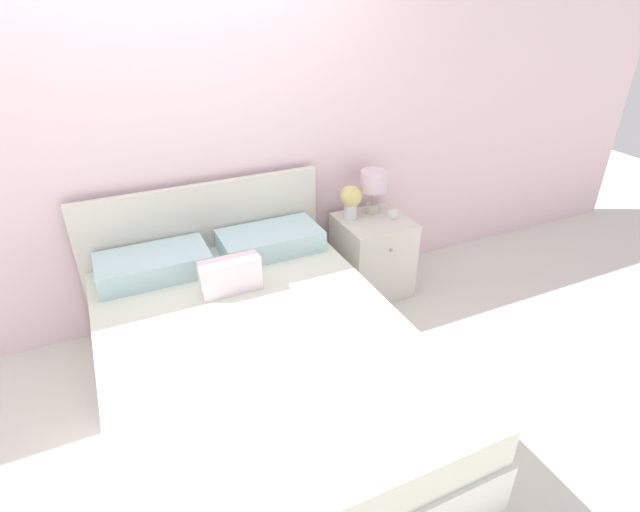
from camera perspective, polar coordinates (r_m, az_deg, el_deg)
ground_plane at (r=3.75m, az=-12.01°, el=-5.80°), size 12.00×12.00×0.00m
wall_back at (r=3.26m, az=-14.72°, el=13.92°), size 8.00×0.06×2.60m
bed at (r=2.81m, az=-7.45°, el=-11.82°), size 1.60×2.13×0.97m
nightstand at (r=3.75m, az=5.97°, el=0.08°), size 0.49×0.50×0.59m
table_lamp at (r=3.64m, az=6.15°, el=8.22°), size 0.19×0.19×0.32m
flower_vase at (r=3.55m, az=3.58°, el=6.44°), size 0.16×0.16×0.25m
alarm_clock at (r=3.63m, az=8.35°, el=4.71°), size 0.07×0.05×0.06m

